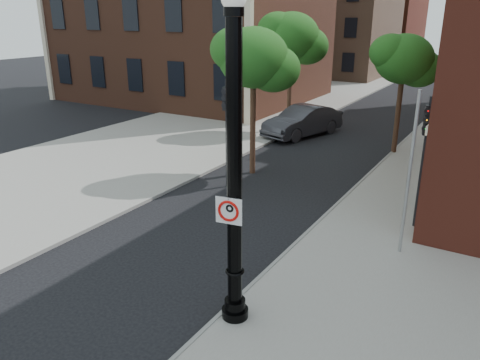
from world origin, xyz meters
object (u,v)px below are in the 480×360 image
Objects in this scene: no_parking_sign at (229,211)px; traffic_signal_left at (227,116)px; parked_car at (303,121)px; traffic_signal_right at (425,143)px; lamppost at (234,186)px.

no_parking_sign is 8.78m from traffic_signal_left.
parked_car is at bearing 99.17° from no_parking_sign.
no_parking_sign is 7.56m from traffic_signal_right.
lamppost is 17.35m from parked_car.
no_parking_sign is 0.14× the size of traffic_signal_left.
lamppost is 1.39× the size of parked_car.
lamppost is 0.52m from no_parking_sign.
traffic_signal_right reaches higher than no_parking_sign.
lamppost is 12.20× the size of no_parking_sign.
lamppost is 7.40m from traffic_signal_right.
parked_car is at bearing 108.98° from lamppost.
no_parking_sign is 0.14× the size of traffic_signal_right.
lamppost reaches higher than no_parking_sign.
no_parking_sign reaches higher than parked_car.
parked_car is (-5.56, 16.43, -1.92)m from no_parking_sign.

